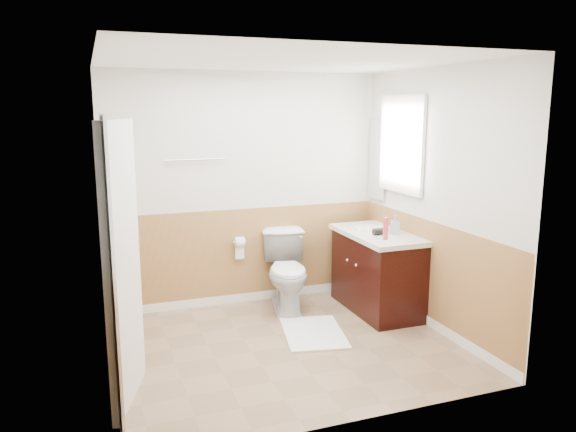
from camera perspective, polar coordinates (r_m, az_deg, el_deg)
name	(u,v)px	position (r m, az deg, el deg)	size (l,w,h in m)	color
floor	(287,347)	(5.12, -0.09, -13.32)	(3.00, 3.00, 0.00)	#8C7051
ceiling	(287,60)	(4.69, -0.10, 15.78)	(3.00, 3.00, 0.00)	white
wall_back	(246,190)	(5.97, -4.37, 2.68)	(3.00, 3.00, 0.00)	silver
wall_front	(356,245)	(3.58, 7.03, -2.97)	(3.00, 3.00, 0.00)	silver
wall_left	(104,223)	(4.47, -18.47, -0.65)	(3.00, 3.00, 0.00)	silver
wall_right	(435,201)	(5.44, 14.93, 1.53)	(3.00, 3.00, 0.00)	silver
wainscot_back	(247,258)	(6.11, -4.23, -4.31)	(3.00, 3.00, 0.00)	#B57B48
wainscot_front	(353,353)	(3.84, 6.68, -13.85)	(3.00, 3.00, 0.00)	#B57B48
wainscot_left	(111,315)	(4.68, -17.76, -9.68)	(2.60, 2.60, 0.00)	#B57B48
wainscot_right	(430,277)	(5.60, 14.45, -6.07)	(2.60, 2.60, 0.00)	#B57B48
toilet	(287,272)	(5.89, -0.09, -5.75)	(0.46, 0.81, 0.82)	white
bath_mat	(313,333)	(5.39, 2.64, -11.96)	(0.55, 0.80, 0.02)	white
vanity_cabinet	(377,274)	(5.94, 9.17, -5.89)	(0.55, 1.10, 0.80)	black
vanity_knob_left	(356,265)	(5.67, 7.05, -5.05)	(0.03, 0.03, 0.03)	silver
vanity_knob_right	(348,260)	(5.84, 6.16, -4.55)	(0.03, 0.03, 0.03)	silver
countertop	(377,235)	(5.82, 9.21, -1.90)	(0.60, 1.15, 0.05)	beige
sink_basin	(371,228)	(5.95, 8.60, -1.26)	(0.36, 0.36, 0.02)	white
faucet	(386,222)	(6.02, 10.13, -0.57)	(0.02, 0.02, 0.14)	silver
lotion_bottle	(386,229)	(5.48, 10.04, -1.28)	(0.05, 0.05, 0.22)	#C33248
soap_dispenser	(395,225)	(5.76, 10.98, -0.87)	(0.09, 0.09, 0.19)	#9AA4AE
hair_dryer_body	(380,231)	(5.69, 9.44, -1.58)	(0.07, 0.07, 0.14)	black
hair_dryer_handle	(378,235)	(5.67, 9.27, -1.94)	(0.03, 0.03, 0.07)	black
mirror_panel	(377,160)	(6.31, 9.17, 5.77)	(0.02, 0.35, 0.90)	silver
window_frame	(402,144)	(5.86, 11.63, 7.25)	(0.04, 0.80, 1.00)	white
window_glass	(403,144)	(5.86, 11.76, 7.25)	(0.01, 0.70, 0.90)	white
door	(123,266)	(4.09, -16.66, -4.91)	(0.05, 0.80, 2.04)	white
door_frame	(112,265)	(4.09, -17.74, -4.85)	(0.02, 0.92, 2.10)	white
door_knob	(129,262)	(4.43, -16.11, -4.61)	(0.06, 0.06, 0.06)	silver
towel_bar	(195,160)	(5.76, -9.58, 5.76)	(0.02, 0.02, 0.62)	silver
tp_holder_bar	(240,242)	(5.98, -5.02, -2.68)	(0.02, 0.02, 0.14)	silver
tp_roll	(240,242)	(5.98, -5.02, -2.68)	(0.11, 0.11, 0.10)	white
tp_sheet	(240,252)	(6.01, -5.01, -3.70)	(0.10, 0.01, 0.16)	white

